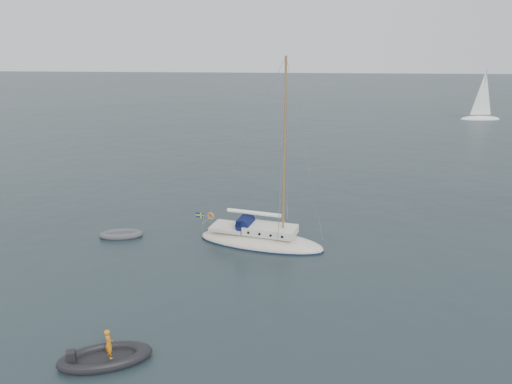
{
  "coord_description": "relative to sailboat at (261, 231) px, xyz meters",
  "views": [
    {
      "loc": [
        2.35,
        -29.79,
        13.75
      ],
      "look_at": [
        0.26,
        0.0,
        4.14
      ],
      "focal_mm": 35.0,
      "sensor_mm": 36.0,
      "label": 1
    }
  ],
  "objects": [
    {
      "name": "sailboat",
      "position": [
        0.0,
        0.0,
        0.0
      ],
      "size": [
        9.12,
        2.73,
        12.98
      ],
      "rotation": [
        0.0,
        0.0,
        -0.24
      ],
      "color": "silver",
      "rests_on": "ground"
    },
    {
      "name": "rib",
      "position": [
        -6.02,
        -13.12,
        -0.73
      ],
      "size": [
        4.07,
        1.85,
        1.6
      ],
      "rotation": [
        0.0,
        0.0,
        0.34
      ],
      "color": "black",
      "rests_on": "ground"
    },
    {
      "name": "ground",
      "position": [
        -0.5,
        -1.29,
        -0.98
      ],
      "size": [
        300.0,
        300.0,
        0.0
      ],
      "primitive_type": "plane",
      "color": "black",
      "rests_on": "ground"
    },
    {
      "name": "distant_yacht_b",
      "position": [
        32.88,
        53.02,
        2.71
      ],
      "size": [
        6.52,
        3.48,
        8.64
      ],
      "rotation": [
        0.0,
        0.0,
        0.11
      ],
      "color": "white",
      "rests_on": "ground"
    },
    {
      "name": "dinghy",
      "position": [
        -9.87,
        0.57,
        -0.79
      ],
      "size": [
        3.05,
        1.38,
        0.44
      ],
      "rotation": [
        0.0,
        0.0,
        0.18
      ],
      "color": "#55555A",
      "rests_on": "ground"
    }
  ]
}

